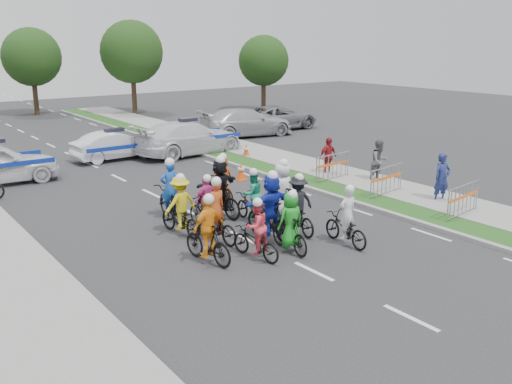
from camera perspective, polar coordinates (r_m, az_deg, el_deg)
ground at (r=14.32m, az=5.79°, el=-7.92°), size 90.00×90.00×0.00m
curb_right at (r=21.05m, az=7.06°, el=-0.16°), size 0.20×60.00×0.12m
grass_strip at (r=21.52m, az=8.43°, el=0.12°), size 1.20×60.00×0.11m
sidewalk_right at (r=22.79m, az=11.66°, el=0.84°), size 2.40×60.00×0.13m
rider_0 at (r=16.03m, az=8.98°, el=-3.25°), size 0.73×1.75×1.75m
rider_1 at (r=15.30m, az=3.42°, el=-3.58°), size 0.77×1.70×1.75m
rider_2 at (r=14.82m, az=-0.03°, el=-4.40°), size 0.82×1.71×1.68m
rider_3 at (r=14.58m, az=-4.82°, el=-4.44°), size 0.98×1.82×1.86m
rider_4 at (r=16.80m, az=4.11°, el=-1.76°), size 1.07×1.85×1.82m
rider_5 at (r=16.17m, az=1.49°, el=-1.90°), size 1.66×1.98×2.04m
rider_6 at (r=16.12m, az=-4.09°, el=-2.81°), size 0.81×1.91×1.90m
rider_7 at (r=17.65m, az=2.58°, el=-0.62°), size 0.89×1.98×2.05m
rider_8 at (r=17.70m, az=-0.40°, el=-1.01°), size 0.76×1.75×1.75m
rider_9 at (r=17.25m, az=-4.99°, el=-1.51°), size 0.89×1.65×1.69m
rider_10 at (r=16.71m, az=-7.58°, el=-1.90°), size 1.10×1.89×1.87m
rider_11 at (r=18.21m, az=-3.67°, el=0.05°), size 1.68×2.00×2.03m
rider_12 at (r=18.27m, az=-8.62°, el=-0.66°), size 0.97×2.04×2.00m
rider_13 at (r=19.67m, az=-3.41°, el=0.79°), size 0.81×1.77×1.81m
police_car_1 at (r=27.76m, az=-13.90°, el=4.54°), size 4.09×1.62×1.32m
police_car_2 at (r=28.28m, az=-6.75°, el=5.40°), size 5.82×2.72×1.64m
civilian_sedan at (r=33.37m, az=-0.98°, el=6.98°), size 5.86×3.11×1.62m
civilian_suv at (r=35.90m, az=2.17°, el=7.46°), size 5.42×2.62×1.49m
spectator_0 at (r=20.75m, az=18.10°, el=1.31°), size 0.72×0.55×1.77m
spectator_1 at (r=23.07m, az=12.24°, el=3.02°), size 0.89×0.72×1.72m
spectator_2 at (r=23.92m, az=7.21°, el=3.54°), size 0.97×0.45×1.61m
barrier_0 at (r=19.27m, az=19.99°, el=-0.89°), size 2.05×0.75×1.12m
barrier_1 at (r=21.11m, az=12.91°, el=1.01°), size 2.05×0.77×1.12m
barrier_2 at (r=22.97m, az=7.67°, el=2.41°), size 2.04×0.69×1.12m
cone_0 at (r=23.11m, az=-1.50°, el=2.06°), size 0.40×0.40×0.70m
cone_1 at (r=27.32m, az=-0.98°, el=4.13°), size 0.40×0.40×0.70m
tree_1 at (r=43.57m, az=-12.32°, el=13.51°), size 4.55×4.55×6.82m
tree_2 at (r=44.74m, az=0.77°, el=12.99°), size 3.85×3.85×5.77m
tree_4 at (r=45.33m, az=-21.53°, el=12.43°), size 4.20×4.20×6.30m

